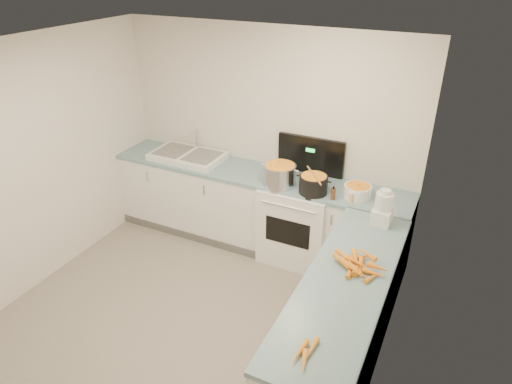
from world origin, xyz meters
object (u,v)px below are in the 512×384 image
at_px(steel_pot, 280,176).
at_px(extract_bottle, 333,194).
at_px(black_pot, 313,185).
at_px(spice_jar, 352,198).
at_px(stove, 299,220).
at_px(food_processor, 383,209).
at_px(mixing_bowl, 358,191).
at_px(sink, 188,156).

bearing_deg(steel_pot, extract_bottle, -5.84).
height_order(black_pot, spice_jar, black_pot).
distance_m(stove, food_processor, 1.22).
distance_m(steel_pot, mixing_bowl, 0.82).
distance_m(mixing_bowl, extract_bottle, 0.26).
bearing_deg(steel_pot, spice_jar, -2.43).
relative_size(sink, spice_jar, 9.08).
distance_m(stove, extract_bottle, 0.70).
bearing_deg(mixing_bowl, extract_bottle, -143.19).
xyz_separation_m(mixing_bowl, spice_jar, (-0.02, -0.13, -0.02)).
relative_size(steel_pot, spice_jar, 3.63).
relative_size(sink, extract_bottle, 7.20).
relative_size(black_pot, spice_jar, 3.09).
height_order(stove, steel_pot, stove).
bearing_deg(sink, food_processor, -10.79).
distance_m(extract_bottle, spice_jar, 0.19).
bearing_deg(stove, spice_jar, -16.16).
bearing_deg(spice_jar, mixing_bowl, 78.85).
xyz_separation_m(mixing_bowl, extract_bottle, (-0.21, -0.16, -0.00)).
xyz_separation_m(sink, food_processor, (2.41, -0.46, 0.11)).
bearing_deg(food_processor, sink, 169.21).
height_order(stove, food_processor, stove).
height_order(mixing_bowl, extract_bottle, mixing_bowl).
xyz_separation_m(spice_jar, food_processor, (0.35, -0.27, 0.10)).
height_order(sink, steel_pot, sink).
bearing_deg(sink, mixing_bowl, -1.76).
height_order(black_pot, food_processor, food_processor).
bearing_deg(food_processor, extract_bottle, 155.92).
distance_m(stove, mixing_bowl, 0.82).
relative_size(steel_pot, black_pot, 1.17).
bearing_deg(sink, spice_jar, -5.30).
relative_size(sink, black_pot, 2.94).
distance_m(mixing_bowl, spice_jar, 0.13).
distance_m(sink, spice_jar, 2.06).
relative_size(extract_bottle, food_processor, 0.35).
height_order(steel_pot, mixing_bowl, steel_pot).
height_order(sink, black_pot, sink).
bearing_deg(stove, black_pot, -38.28).
height_order(steel_pot, food_processor, food_processor).
relative_size(steel_pot, mixing_bowl, 1.24).
bearing_deg(food_processor, mixing_bowl, 129.73).
distance_m(black_pot, extract_bottle, 0.23).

